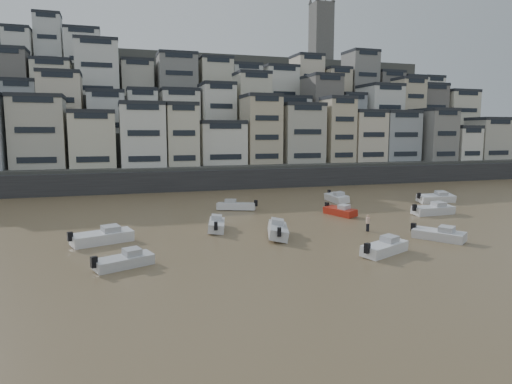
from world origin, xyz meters
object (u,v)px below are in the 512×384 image
object	(u,v)px
boat_c	(278,229)
person_pink	(368,223)
boat_k	(102,235)
boat_g	(436,197)
boat_i	(337,197)
boat_d	(433,208)
boat_b	(439,233)
boat_a	(385,245)
boat_e	(340,210)
boat_f	(217,223)
boat_h	(236,204)
boat_j	(124,259)

from	to	relation	value
boat_c	person_pink	bearing A→B (deg)	-74.60
boat_k	person_pink	xyz separation A→B (m)	(25.94, -2.71, 0.05)
boat_g	boat_i	xyz separation A→B (m)	(-13.46, 5.02, -0.03)
boat_d	boat_b	bearing A→B (deg)	-128.75
boat_b	boat_k	world-z (taller)	boat_k
boat_a	boat_k	distance (m)	25.04
boat_e	boat_g	xyz separation A→B (m)	(18.25, 5.03, 0.14)
boat_f	boat_h	size ratio (longest dim) A/B	0.99
boat_a	boat_b	xyz separation A→B (m)	(7.70, 2.76, -0.04)
boat_e	boat_k	distance (m)	28.30
boat_a	boat_g	world-z (taller)	boat_g
boat_d	person_pink	xyz separation A→B (m)	(-12.92, -6.05, 0.06)
boat_h	boat_e	bearing A→B (deg)	167.90
boat_d	boat_i	bearing A→B (deg)	114.52
boat_b	boat_d	bearing A→B (deg)	111.34
boat_h	person_pink	distance (m)	19.29
boat_i	boat_k	distance (m)	36.29
boat_e	boat_f	xyz separation A→B (m)	(-16.33, -3.73, 0.05)
boat_a	boat_j	world-z (taller)	boat_a
boat_f	boat_h	xyz separation A→B (m)	(5.25, 11.50, 0.01)
boat_i	boat_a	bearing A→B (deg)	-16.09
boat_g	boat_h	xyz separation A→B (m)	(-29.33, 2.74, -0.08)
boat_i	person_pink	xyz separation A→B (m)	(-6.43, -19.11, 0.07)
boat_c	boat_a	bearing A→B (deg)	-126.23
boat_a	boat_e	size ratio (longest dim) A/B	1.07
boat_a	boat_f	distance (m)	17.64
boat_f	boat_k	size ratio (longest dim) A/B	0.91
boat_a	boat_c	size ratio (longest dim) A/B	0.91
person_pink	boat_c	bearing A→B (deg)	177.60
boat_d	boat_g	distance (m)	10.64
boat_e	boat_h	distance (m)	13.53
boat_d	boat_k	xyz separation A→B (m)	(-38.86, -3.34, 0.00)
boat_g	boat_k	bearing A→B (deg)	-163.11
boat_e	person_pink	distance (m)	9.21
boat_e	boat_k	xyz separation A→B (m)	(-27.58, -6.34, 0.12)
boat_d	boat_g	bearing A→B (deg)	47.17
boat_h	boat_i	xyz separation A→B (m)	(15.87, 2.28, 0.05)
boat_c	boat_h	xyz separation A→B (m)	(0.28, 16.42, -0.06)
boat_b	boat_c	world-z (taller)	boat_c
boat_b	boat_j	size ratio (longest dim) A/B	1.06
boat_a	boat_h	world-z (taller)	boat_h
boat_j	boat_c	bearing A→B (deg)	-1.08
boat_b	person_pink	size ratio (longest dim) A/B	2.96
boat_e	boat_i	bearing A→B (deg)	139.17
boat_a	boat_k	bearing A→B (deg)	129.15
boat_g	boat_j	xyz separation A→B (m)	(-44.16, -19.77, -0.17)
boat_j	boat_e	bearing A→B (deg)	5.84
boat_b	boat_c	distance (m)	15.18
boat_d	boat_c	bearing A→B (deg)	-167.91
boat_g	boat_i	distance (m)	14.37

